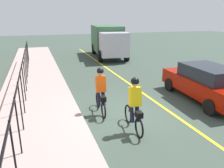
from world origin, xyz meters
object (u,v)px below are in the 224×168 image
Objects in this scene: cyclist_follow at (135,105)px; patrol_sedan at (206,82)px; box_truck_background at (108,40)px; cyclist_lead at (101,91)px.

patrol_sedan is (1.54, -4.17, -0.09)m from cyclist_follow.
patrol_sedan is 12.12m from box_truck_background.
box_truck_background is at bearing -15.12° from cyclist_lead.
cyclist_follow is at bearing 113.31° from patrol_sedan.
box_truck_background reaches higher than cyclist_follow.
cyclist_lead is 12.71m from box_truck_background.
cyclist_lead and cyclist_follow have the same top height.
patrol_sedan is at bearing -87.04° from cyclist_lead.
cyclist_follow is 14.10m from box_truck_background.
cyclist_lead is at bearing 91.72° from patrol_sedan.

